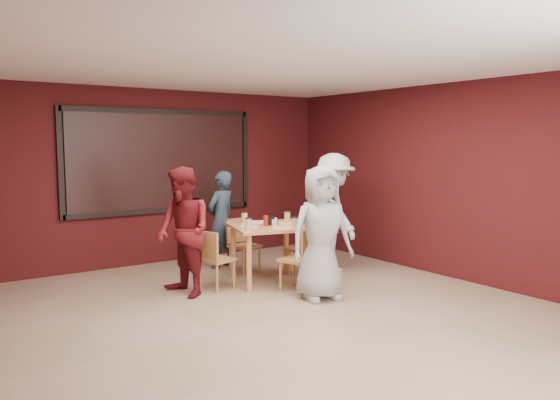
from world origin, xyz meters
TOP-DOWN VIEW (x-y plane):
  - floor at (0.00, 0.00)m, footprint 7.00×7.00m
  - window_blinds at (0.00, 3.45)m, footprint 3.00×0.02m
  - dining_table at (0.71, 1.43)m, footprint 1.26×1.26m
  - chair_front at (0.78, 0.75)m, footprint 0.52×0.52m
  - chair_back at (0.72, 2.19)m, footprint 0.44×0.44m
  - chair_left at (-0.13, 1.50)m, footprint 0.47×0.47m
  - chair_right at (1.39, 1.45)m, footprint 0.40×0.40m
  - diner_front at (0.76, 0.35)m, footprint 0.90×0.68m
  - diner_back at (0.59, 2.59)m, footprint 0.65×0.54m
  - diner_left at (-0.58, 1.46)m, footprint 0.70×0.86m
  - diner_right at (1.90, 1.44)m, footprint 0.94×1.29m

SIDE VIEW (x-z plane):
  - floor at x=0.00m, z-range 0.00..0.00m
  - chair_right at x=1.39m, z-range 0.05..0.82m
  - chair_left at x=-0.13m, z-range 0.05..0.85m
  - chair_back at x=0.72m, z-range 0.05..0.85m
  - chair_front at x=0.78m, z-range 0.06..0.90m
  - dining_table at x=0.71m, z-range 0.22..1.18m
  - diner_back at x=0.59m, z-range 0.00..1.51m
  - diner_left at x=-0.58m, z-range 0.00..1.65m
  - diner_front at x=0.76m, z-range 0.00..1.66m
  - diner_right at x=1.90m, z-range 0.00..1.79m
  - window_blinds at x=0.00m, z-range 0.90..2.40m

